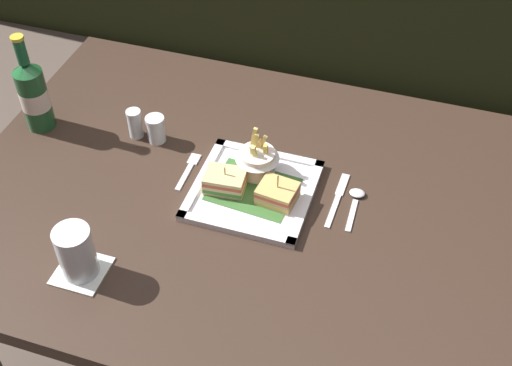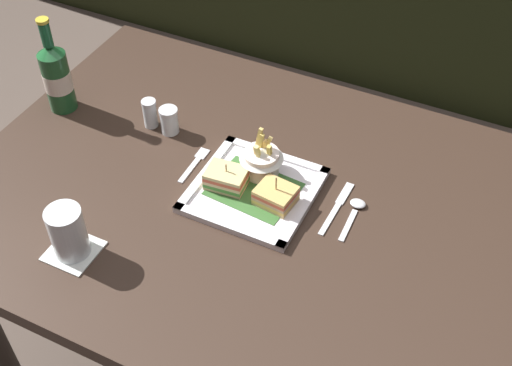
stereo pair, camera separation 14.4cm
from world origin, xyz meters
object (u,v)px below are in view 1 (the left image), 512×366
sandwich_half_right (277,193)px  spoon (356,199)px  salt_shaker (135,125)px  sandwich_half_left (225,181)px  knife (338,197)px  pepper_shaker (156,130)px  beer_bottle (33,94)px  fries_cup (257,158)px  dining_table (259,237)px  square_plate (253,191)px  fork (189,169)px  water_glass (77,255)px

sandwich_half_right → spoon: 0.18m
salt_shaker → sandwich_half_left: bearing=-22.6°
knife → pepper_shaker: 0.46m
beer_bottle → fries_cup: bearing=-0.8°
dining_table → square_plate: 0.14m
fries_cup → beer_bottle: size_ratio=0.45×
beer_bottle → spoon: bearing=-1.2°
sandwich_half_right → salt_shaker: size_ratio=1.18×
fork → spoon: (0.39, 0.02, 0.00)m
square_plate → sandwich_half_right: bearing=-13.3°
fries_cup → beer_bottle: 0.56m
salt_shaker → sandwich_half_right: bearing=-16.1°
dining_table → water_glass: 0.45m
salt_shaker → square_plate: bearing=-16.6°
sandwich_half_right → salt_shaker: 0.41m
square_plate → salt_shaker: salt_shaker is taller
dining_table → sandwich_half_right: size_ratio=15.13×
dining_table → salt_shaker: bearing=161.9°
square_plate → sandwich_half_left: bearing=-166.7°
water_glass → salt_shaker: 0.42m
square_plate → sandwich_half_right: (0.06, -0.01, 0.02)m
fork → salt_shaker: salt_shaker is taller
sandwich_half_right → knife: bearing=24.3°
square_plate → sandwich_half_left: 0.07m
water_glass → spoon: (0.48, 0.36, -0.05)m
salt_shaker → fries_cup: bearing=-7.7°
dining_table → pepper_shaker: pepper_shaker is taller
square_plate → spoon: 0.23m
knife → pepper_shaker: bearing=172.9°
dining_table → salt_shaker: 0.40m
sandwich_half_left → spoon: sandwich_half_left is taller
fork → spoon: spoon is taller
dining_table → knife: (0.17, 0.06, 0.13)m
spoon → salt_shaker: bearing=174.6°
square_plate → spoon: (0.22, 0.05, -0.00)m
beer_bottle → pepper_shaker: 0.30m
knife → square_plate: bearing=-167.2°
beer_bottle → water_glass: (0.31, -0.38, -0.04)m
water_glass → beer_bottle: bearing=129.7°
sandwich_half_right → spoon: size_ratio=0.70×
spoon → fork: bearing=-176.9°
pepper_shaker → dining_table: bearing=-21.1°
square_plate → fries_cup: (-0.01, 0.06, 0.05)m
sandwich_half_right → water_glass: (-0.32, -0.30, 0.02)m
dining_table → fries_cup: size_ratio=11.81×
dining_table → beer_bottle: beer_bottle is taller
pepper_shaker → fork: bearing=-33.3°
fries_cup → water_glass: size_ratio=0.98×
knife → beer_bottle: bearing=178.4°
sandwich_half_left → sandwich_half_right: bearing=0.0°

